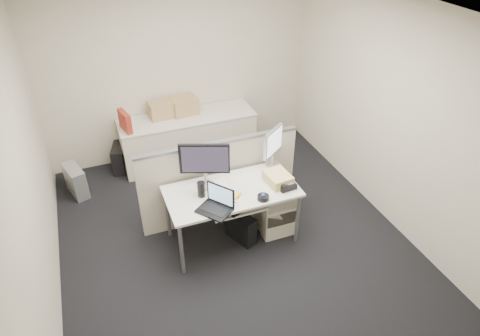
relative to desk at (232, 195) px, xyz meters
name	(u,v)px	position (x,y,z in m)	size (l,w,h in m)	color
floor	(232,238)	(0.00, 0.00, -0.67)	(4.00, 4.50, 0.01)	black
ceiling	(229,11)	(0.00, 0.00, 2.04)	(4.00, 4.50, 0.01)	white
wall_back	(178,70)	(0.00, 2.25, 0.69)	(4.00, 0.02, 2.70)	beige
wall_front	(351,309)	(0.00, -2.25, 0.69)	(4.00, 0.02, 2.70)	beige
wall_left	(26,183)	(-2.00, 0.00, 0.69)	(0.02, 4.50, 2.70)	beige
wall_right	(388,112)	(2.00, 0.00, 0.69)	(0.02, 4.50, 2.70)	beige
desk	(232,195)	(0.00, 0.00, 0.00)	(1.50, 0.75, 0.73)	silver
keyboard_tray	(237,207)	(0.00, -0.18, -0.04)	(0.62, 0.32, 0.02)	silver
drawer_pedestal	(272,204)	(0.55, 0.05, -0.34)	(0.40, 0.55, 0.65)	beige
cubicle_partition	(219,182)	(0.00, 0.45, -0.11)	(2.00, 0.06, 1.10)	#BEB09F
back_counter	(189,139)	(0.00, 1.93, -0.30)	(2.00, 0.60, 0.72)	beige
monitor_main	(205,166)	(-0.25, 0.18, 0.35)	(0.56, 0.22, 0.56)	black
monitor_small	(273,148)	(0.65, 0.32, 0.31)	(0.40, 0.20, 0.48)	#B7B7BC
laptop	(214,202)	(-0.30, -0.28, 0.19)	(0.34, 0.26, 0.26)	black
trackball	(263,197)	(0.27, -0.28, 0.09)	(0.13, 0.13, 0.05)	black
desk_phone	(286,185)	(0.60, -0.18, 0.10)	(0.19, 0.16, 0.06)	black
paper_stack	(218,186)	(-0.12, 0.12, 0.07)	(0.22, 0.28, 0.01)	white
sticky_pad	(233,200)	(-0.05, -0.18, 0.07)	(0.08, 0.08, 0.01)	#F5D24C
travel_mug	(201,190)	(-0.35, 0.02, 0.15)	(0.08, 0.08, 0.17)	black
banana	(236,196)	(0.00, -0.15, 0.09)	(0.19, 0.05, 0.04)	yellow
cellphone	(218,190)	(-0.15, 0.05, 0.07)	(0.05, 0.09, 0.01)	black
manila_folders	(278,178)	(0.55, -0.05, 0.13)	(0.25, 0.32, 0.12)	tan
keyboard	(243,207)	(0.05, -0.22, -0.02)	(0.40, 0.14, 0.02)	black
pc_tower_desk	(241,227)	(0.09, -0.05, -0.48)	(0.16, 0.40, 0.37)	black
pc_tower_spare_dark	(120,158)	(-1.05, 2.03, -0.47)	(0.17, 0.42, 0.39)	black
pc_tower_spare_silver	(76,181)	(-1.70, 1.63, -0.46)	(0.18, 0.45, 0.42)	#B7B7BC
cardboard_box_left	(161,110)	(-0.34, 2.05, 0.19)	(0.35, 0.26, 0.26)	tan
cardboard_box_right	(184,106)	(0.00, 2.05, 0.19)	(0.38, 0.29, 0.27)	tan
red_binder	(125,122)	(-0.90, 1.83, 0.21)	(0.08, 0.32, 0.30)	maroon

